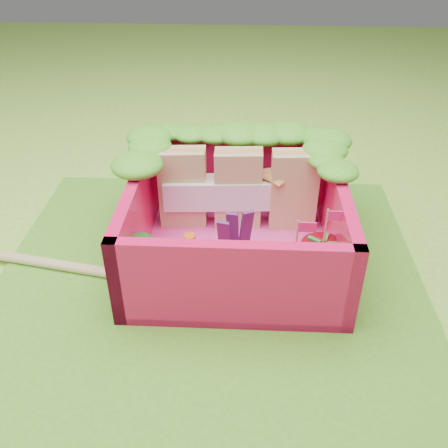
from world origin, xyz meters
The scene contains 13 objects.
ground centered at (0.00, 0.00, 0.00)m, with size 14.00×14.00×0.00m, color #78C437.
placemat centered at (0.00, 0.00, 0.01)m, with size 2.60×2.60×0.03m, color #5AA124.
bento_floor centered at (0.16, 0.30, 0.06)m, with size 1.30×1.30×0.05m, color #FF41A9.
bento_box centered at (0.16, 0.30, 0.31)m, with size 1.30×1.30×0.55m.
lettuce_ruffle centered at (0.16, 0.76, 0.64)m, with size 1.43×0.77×0.11m.
sandwich_stack centered at (0.16, 0.62, 0.35)m, with size 1.06×0.23×0.55m.
broccoli centered at (-0.35, 0.00, 0.26)m, with size 0.33×0.33×0.26m.
carrot_sticks centered at (-0.14, 0.00, 0.21)m, with size 0.14×0.20×0.28m.
purple_wedges centered at (0.15, 0.17, 0.27)m, with size 0.19×0.15×0.38m.
strawberry_left centered at (0.49, -0.04, 0.20)m, with size 0.23×0.23×0.47m.
strawberry_right centered at (0.66, 0.03, 0.22)m, with size 0.26×0.26×0.50m.
snap_peas centered at (0.55, 0.03, 0.11)m, with size 0.61×0.57×0.05m.
chopsticks centered at (-0.94, 0.12, 0.05)m, with size 2.06×0.44×0.05m.
Camera 1 is at (0.21, -2.27, 2.02)m, focal length 40.00 mm.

